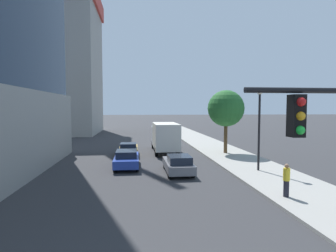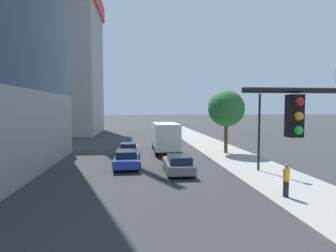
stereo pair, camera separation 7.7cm
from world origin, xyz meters
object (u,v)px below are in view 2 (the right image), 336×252
street_tree (226,109)px  box_truck (165,136)px  car_blue (127,159)px  car_gold (129,149)px  pedestrian_yellow_shirt (286,180)px  street_lamp (259,117)px  construction_building (61,56)px  car_gray (178,164)px

street_tree → box_truck: 7.03m
street_tree → car_blue: street_tree is taller
car_gold → car_blue: size_ratio=0.87×
box_truck → pedestrian_yellow_shirt: (4.66, -16.12, -0.75)m
street_lamp → street_tree: (0.16, 8.10, 0.63)m
construction_building → street_lamp: bearing=-56.6°
construction_building → pedestrian_yellow_shirt: (21.59, -40.76, -13.35)m
car_blue → pedestrian_yellow_shirt: 12.24m
car_gold → car_gray: 8.85m
street_tree → pedestrian_yellow_shirt: 14.70m
street_tree → car_blue: 11.92m
street_tree → pedestrian_yellow_shirt: bearing=-95.7°
construction_building → car_gold: bearing=-63.5°
street_lamp → car_gray: street_lamp is taller
construction_building → street_lamp: 42.81m
street_lamp → car_gold: bearing=139.4°
construction_building → street_tree: construction_building is taller
car_gold → pedestrian_yellow_shirt: pedestrian_yellow_shirt is taller
car_gold → street_tree: bearing=-1.4°
construction_building → car_gold: construction_building is taller
street_lamp → car_gray: size_ratio=1.36×
car_gold → box_truck: (3.80, 1.72, 1.11)m
construction_building → street_tree: (23.02, -26.60, -9.69)m
car_gold → pedestrian_yellow_shirt: (8.46, -14.41, 0.36)m
car_blue → car_gray: (3.80, -2.42, -0.03)m
street_lamp → car_blue: (-9.73, 2.78, -3.36)m
car_blue → street_tree: bearing=28.3°
street_lamp → pedestrian_yellow_shirt: (-1.27, -6.06, -3.03)m
car_gray → box_truck: bearing=90.0°
street_lamp → car_blue: size_ratio=1.30×
street_lamp → car_blue: 10.66m
car_gold → car_gray: car_gray is taller
box_truck → car_gold: bearing=-155.7°
car_gray → car_gold: bearing=115.4°
construction_building → pedestrian_yellow_shirt: bearing=-62.1°
street_lamp → pedestrian_yellow_shirt: 6.90m
box_truck → car_gray: bearing=-90.0°
street_lamp → street_tree: bearing=88.9°
street_tree → car_gold: (-9.89, 0.24, -4.02)m
construction_building → box_truck: (16.93, -24.64, -12.60)m
street_lamp → street_tree: street_tree is taller
car_gray → construction_building: bearing=116.2°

